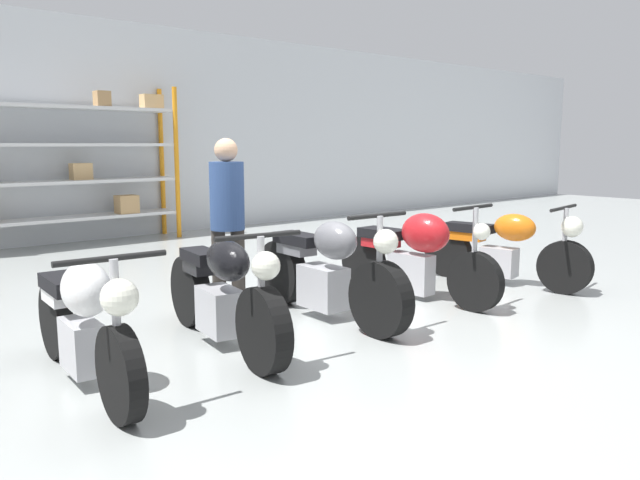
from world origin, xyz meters
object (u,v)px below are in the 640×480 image
at_px(motorcycle_black, 223,293).
at_px(motorcycle_orange, 505,248).
at_px(motorcycle_white, 84,321).
at_px(motorcycle_red, 415,253).
at_px(person_browsing, 227,212).
at_px(shelving_rack, 64,165).
at_px(motorcycle_grey, 327,271).

distance_m(motorcycle_black, motorcycle_orange, 3.60).
height_order(motorcycle_white, motorcycle_red, motorcycle_red).
distance_m(motorcycle_white, motorcycle_red, 3.48).
distance_m(motorcycle_black, motorcycle_red, 2.35).
height_order(motorcycle_red, person_browsing, person_browsing).
distance_m(motorcycle_white, motorcycle_orange, 4.72).
distance_m(motorcycle_orange, person_browsing, 3.23).
bearing_deg(person_browsing, motorcycle_red, 99.43).
bearing_deg(shelving_rack, motorcycle_grey, -86.24).
height_order(motorcycle_orange, person_browsing, person_browsing).
relative_size(shelving_rack, person_browsing, 2.24).
distance_m(shelving_rack, motorcycle_orange, 6.68).
xyz_separation_m(motorcycle_red, motorcycle_orange, (1.25, -0.24, -0.05)).
height_order(shelving_rack, motorcycle_orange, shelving_rack).
bearing_deg(motorcycle_orange, motorcycle_black, -102.80).
xyz_separation_m(motorcycle_red, person_browsing, (-1.76, 0.78, 0.49)).
xyz_separation_m(motorcycle_white, person_browsing, (1.71, 0.96, 0.51)).
bearing_deg(motorcycle_grey, motorcycle_black, -84.23).
bearing_deg(motorcycle_black, person_browsing, 153.21).
bearing_deg(motorcycle_black, motorcycle_white, -76.36).
distance_m(shelving_rack, motorcycle_red, 6.01).
relative_size(motorcycle_white, person_browsing, 1.19).
height_order(shelving_rack, motorcycle_red, shelving_rack).
distance_m(shelving_rack, motorcycle_white, 6.28).
height_order(shelving_rack, motorcycle_black, shelving_rack).
relative_size(motorcycle_white, motorcycle_orange, 1.00).
distance_m(shelving_rack, motorcycle_black, 5.93).
xyz_separation_m(motorcycle_white, motorcycle_red, (3.47, 0.18, 0.03)).
relative_size(motorcycle_red, person_browsing, 1.23).
bearing_deg(motorcycle_orange, motorcycle_red, -111.04).
xyz_separation_m(shelving_rack, motorcycle_grey, (0.38, -5.74, -0.83)).
bearing_deg(motorcycle_grey, motorcycle_white, -83.23).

